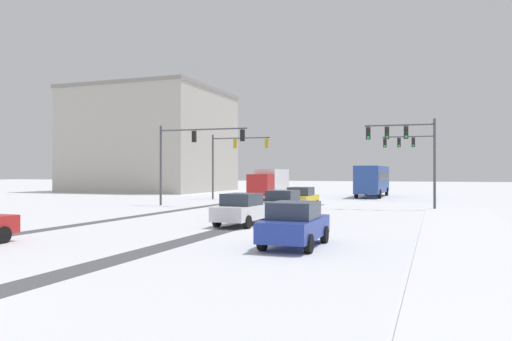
{
  "coord_description": "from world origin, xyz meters",
  "views": [
    {
      "loc": [
        10.51,
        -5.25,
        2.66
      ],
      "look_at": [
        0.0,
        23.55,
        2.8
      ],
      "focal_mm": 34.4,
      "sensor_mm": 36.0,
      "label": 1
    }
  ],
  "objects_px": {
    "traffic_signal_near_left": "(190,147)",
    "car_grey_second": "(284,204)",
    "car_white_third": "(243,209)",
    "traffic_signal_far_left": "(232,153)",
    "car_blue_fourth": "(295,224)",
    "box_truck_delivery": "(269,183)",
    "bus_oncoming": "(373,179)",
    "car_yellow_cab_lead": "(301,198)",
    "traffic_signal_far_right": "(413,151)",
    "traffic_signal_near_right": "(406,144)",
    "office_building_far_left_block": "(152,141)"
  },
  "relations": [
    {
      "from": "car_blue_fourth",
      "to": "office_building_far_left_block",
      "type": "height_order",
      "value": "office_building_far_left_block"
    },
    {
      "from": "car_blue_fourth",
      "to": "office_building_far_left_block",
      "type": "bearing_deg",
      "value": 127.16
    },
    {
      "from": "traffic_signal_near_left",
      "to": "car_grey_second",
      "type": "relative_size",
      "value": 1.81
    },
    {
      "from": "traffic_signal_far_left",
      "to": "bus_oncoming",
      "type": "bearing_deg",
      "value": 39.48
    },
    {
      "from": "car_grey_second",
      "to": "car_blue_fourth",
      "type": "distance_m",
      "value": 11.52
    },
    {
      "from": "traffic_signal_far_left",
      "to": "car_grey_second",
      "type": "bearing_deg",
      "value": -58.49
    },
    {
      "from": "traffic_signal_far_right",
      "to": "car_blue_fourth",
      "type": "distance_m",
      "value": 32.16
    },
    {
      "from": "car_yellow_cab_lead",
      "to": "bus_oncoming",
      "type": "xyz_separation_m",
      "value": [
        2.62,
        20.96,
        1.18
      ]
    },
    {
      "from": "traffic_signal_near_right",
      "to": "car_grey_second",
      "type": "bearing_deg",
      "value": -126.39
    },
    {
      "from": "traffic_signal_near_right",
      "to": "car_grey_second",
      "type": "relative_size",
      "value": 1.56
    },
    {
      "from": "traffic_signal_near_right",
      "to": "bus_oncoming",
      "type": "relative_size",
      "value": 0.59
    },
    {
      "from": "office_building_far_left_block",
      "to": "traffic_signal_far_left",
      "type": "bearing_deg",
      "value": -40.45
    },
    {
      "from": "traffic_signal_near_right",
      "to": "traffic_signal_near_left",
      "type": "distance_m",
      "value": 16.55
    },
    {
      "from": "office_building_far_left_block",
      "to": "traffic_signal_near_left",
      "type": "bearing_deg",
      "value": -52.83
    },
    {
      "from": "car_blue_fourth",
      "to": "box_truck_delivery",
      "type": "xyz_separation_m",
      "value": [
        -11.04,
        30.17,
        0.82
      ]
    },
    {
      "from": "car_grey_second",
      "to": "box_truck_delivery",
      "type": "distance_m",
      "value": 20.63
    },
    {
      "from": "car_white_third",
      "to": "traffic_signal_far_left",
      "type": "bearing_deg",
      "value": 114.05
    },
    {
      "from": "traffic_signal_far_right",
      "to": "traffic_signal_near_right",
      "type": "bearing_deg",
      "value": -90.14
    },
    {
      "from": "traffic_signal_far_right",
      "to": "car_grey_second",
      "type": "relative_size",
      "value": 1.56
    },
    {
      "from": "traffic_signal_near_left",
      "to": "bus_oncoming",
      "type": "distance_m",
      "value": 23.73
    },
    {
      "from": "traffic_signal_near_right",
      "to": "car_yellow_cab_lead",
      "type": "height_order",
      "value": "traffic_signal_near_right"
    },
    {
      "from": "car_grey_second",
      "to": "car_blue_fourth",
      "type": "xyz_separation_m",
      "value": [
        3.72,
        -10.9,
        0.0
      ]
    },
    {
      "from": "traffic_signal_near_left",
      "to": "car_blue_fourth",
      "type": "bearing_deg",
      "value": -52.86
    },
    {
      "from": "car_yellow_cab_lead",
      "to": "car_blue_fourth",
      "type": "bearing_deg",
      "value": -75.97
    },
    {
      "from": "car_yellow_cab_lead",
      "to": "bus_oncoming",
      "type": "height_order",
      "value": "bus_oncoming"
    },
    {
      "from": "traffic_signal_near_left",
      "to": "traffic_signal_far_right",
      "type": "bearing_deg",
      "value": 39.85
    },
    {
      "from": "traffic_signal_far_right",
      "to": "bus_oncoming",
      "type": "height_order",
      "value": "traffic_signal_far_right"
    },
    {
      "from": "traffic_signal_far_left",
      "to": "car_yellow_cab_lead",
      "type": "height_order",
      "value": "traffic_signal_far_left"
    },
    {
      "from": "traffic_signal_far_right",
      "to": "office_building_far_left_block",
      "type": "xyz_separation_m",
      "value": [
        -36.93,
        13.2,
        2.56
      ]
    },
    {
      "from": "car_blue_fourth",
      "to": "office_building_far_left_block",
      "type": "xyz_separation_m",
      "value": [
        -34.1,
        45.0,
        6.49
      ]
    },
    {
      "from": "car_grey_second",
      "to": "car_white_third",
      "type": "distance_m",
      "value": 4.95
    },
    {
      "from": "office_building_far_left_block",
      "to": "car_white_third",
      "type": "bearing_deg",
      "value": -52.7
    },
    {
      "from": "car_grey_second",
      "to": "bus_oncoming",
      "type": "xyz_separation_m",
      "value": [
        1.98,
        27.47,
        1.18
      ]
    },
    {
      "from": "traffic_signal_far_left",
      "to": "bus_oncoming",
      "type": "xyz_separation_m",
      "value": [
        12.51,
        10.3,
        -2.65
      ]
    },
    {
      "from": "traffic_signal_near_left",
      "to": "car_blue_fourth",
      "type": "relative_size",
      "value": 1.83
    },
    {
      "from": "traffic_signal_far_left",
      "to": "car_blue_fourth",
      "type": "bearing_deg",
      "value": -63.09
    },
    {
      "from": "car_blue_fourth",
      "to": "box_truck_delivery",
      "type": "distance_m",
      "value": 32.13
    },
    {
      "from": "traffic_signal_far_left",
      "to": "car_white_third",
      "type": "relative_size",
      "value": 1.56
    },
    {
      "from": "car_yellow_cab_lead",
      "to": "car_blue_fourth",
      "type": "distance_m",
      "value": 17.95
    },
    {
      "from": "bus_oncoming",
      "to": "box_truck_delivery",
      "type": "relative_size",
      "value": 1.48
    },
    {
      "from": "car_yellow_cab_lead",
      "to": "traffic_signal_near_left",
      "type": "bearing_deg",
      "value": 176.19
    },
    {
      "from": "traffic_signal_near_left",
      "to": "car_grey_second",
      "type": "distance_m",
      "value": 12.84
    },
    {
      "from": "car_grey_second",
      "to": "traffic_signal_near_right",
      "type": "bearing_deg",
      "value": 53.61
    },
    {
      "from": "traffic_signal_far_right",
      "to": "car_grey_second",
      "type": "distance_m",
      "value": 22.25
    },
    {
      "from": "car_white_third",
      "to": "box_truck_delivery",
      "type": "bearing_deg",
      "value": 105.39
    },
    {
      "from": "car_white_third",
      "to": "traffic_signal_near_left",
      "type": "bearing_deg",
      "value": 127.59
    },
    {
      "from": "car_grey_second",
      "to": "box_truck_delivery",
      "type": "height_order",
      "value": "box_truck_delivery"
    },
    {
      "from": "traffic_signal_far_left",
      "to": "box_truck_delivery",
      "type": "distance_m",
      "value": 4.87
    },
    {
      "from": "car_grey_second",
      "to": "car_yellow_cab_lead",
      "type": "bearing_deg",
      "value": 95.55
    },
    {
      "from": "traffic_signal_near_right",
      "to": "traffic_signal_far_right",
      "type": "bearing_deg",
      "value": 89.86
    }
  ]
}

